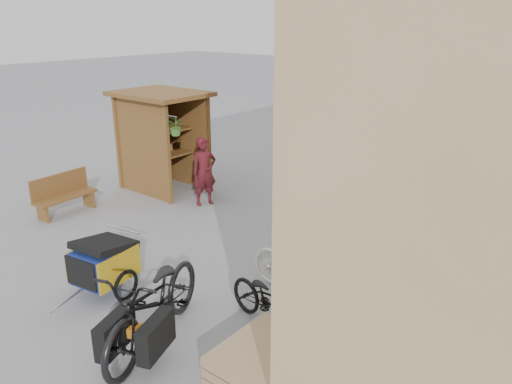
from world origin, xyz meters
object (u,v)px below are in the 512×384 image
Objects in this scene: bench at (63,194)px; person_kiosk at (204,172)px; child_trailer at (103,262)px; shopping_carts at (473,176)px; bike_5 at (379,207)px; bike_6 at (395,206)px; bike_3 at (341,234)px; cargo_bike at (154,303)px; kiosk at (159,127)px; bike_0 at (272,301)px; pallet_stack at (267,363)px; bike_2 at (330,245)px; bike_7 at (419,197)px; bike_1 at (295,267)px; bike_4 at (380,225)px.

person_kiosk is (2.01, 2.31, 0.33)m from bench.
child_trailer is 1.03× the size of person_kiosk.
bike_5 is (-0.89, -2.96, -0.07)m from shopping_carts.
child_trailer reaches higher than bike_6.
person_kiosk is 0.98× the size of bike_3.
cargo_bike is at bearing -22.93° from bench.
shopping_carts is (6.28, 3.83, -0.94)m from kiosk.
kiosk is 1.78× the size of bench.
person_kiosk is 0.87× the size of bike_5.
shopping_carts is at bearing -37.63° from bike_6.
bike_5 reaches higher than bike_6.
cargo_bike is at bearing 153.76° from bike_6.
shopping_carts is at bearing 58.95° from cargo_bike.
bike_0 is at bearing 30.83° from cargo_bike.
person_kiosk is (-1.49, 3.73, 0.27)m from child_trailer.
person_kiosk reaches higher than pallet_stack.
pallet_stack is 1.63m from cargo_bike.
bike_3 is at bearing 0.51° from bike_2.
shopping_carts is 1.47× the size of bike_3.
bike_0 is (-0.57, 0.84, 0.21)m from pallet_stack.
kiosk is at bearing -148.59° from shopping_carts.
bike_7 reaches higher than bike_3.
bike_5 is (0.00, 1.47, 0.06)m from bike_3.
kiosk is 1.07× the size of shopping_carts.
cargo_bike is (-1.54, -0.37, 0.39)m from pallet_stack.
cargo_bike reaches higher than bike_6.
kiosk reaches higher than bike_1.
person_kiosk is (-4.66, 3.73, 0.57)m from pallet_stack.
kiosk is at bearing 99.54° from bike_5.
bike_4 is 1.11m from bike_6.
bench is 3.78m from child_trailer.
pallet_stack is at bearing -90.00° from shopping_carts.
shopping_carts is at bearing 31.41° from kiosk.
shopping_carts reaches higher than bike_2.
bike_6 is at bearing 14.95° from kiosk.
bike_4 is 0.99× the size of bike_6.
bike_2 is at bearing 159.08° from bike_6.
bench is 5.43m from cargo_bike.
shopping_carts reaches higher than bike_7.
pallet_stack is 4.28m from bike_4.
bike_3 is 0.88× the size of bike_5.
person_kiosk reaches higher than bike_4.
bike_6 is (0.09, 0.59, -0.14)m from bike_5.
child_trailer is at bearing 129.69° from bike_3.
bike_2 reaches higher than pallet_stack.
bike_1 is (5.46, -2.13, -1.06)m from kiosk.
bike_4 is 0.89× the size of bike_7.
bike_3 is at bearing -6.35° from kiosk.
bike_4 is at bearing -59.35° from person_kiosk.
cargo_bike is at bearing -21.15° from child_trailer.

